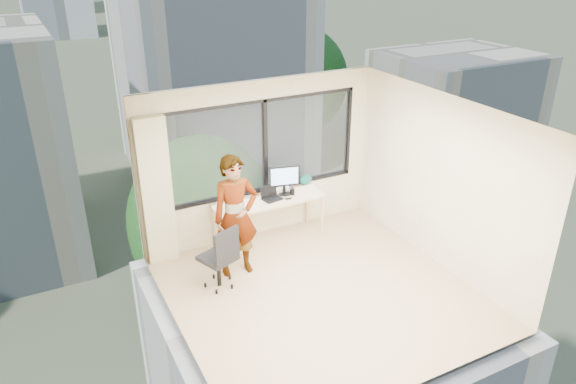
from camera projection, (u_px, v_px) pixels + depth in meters
floor at (321, 292)px, 7.62m from camera, size 4.00×4.00×0.01m
ceiling at (326, 115)px, 6.51m from camera, size 4.00×4.00×0.01m
wall_front at (424, 291)px, 5.46m from camera, size 4.00×0.01×2.60m
wall_left at (174, 247)px, 6.23m from camera, size 0.01×4.00×2.60m
wall_right at (441, 182)px, 7.90m from camera, size 0.01×4.00×2.60m
window_wall at (262, 146)px, 8.60m from camera, size 3.30×0.16×1.55m
curtain at (157, 192)px, 7.92m from camera, size 0.45×0.14×2.30m
desk at (269, 220)px, 8.79m from camera, size 1.80×0.60×0.75m
chair at (218, 256)px, 7.57m from camera, size 0.66×0.66×0.99m
person at (236, 216)px, 7.73m from camera, size 0.70×0.48×1.84m
monitor at (284, 180)px, 8.70m from camera, size 0.51×0.22×0.50m
game_console at (278, 188)px, 8.92m from camera, size 0.35×0.31×0.08m
laptop at (272, 194)px, 8.58m from camera, size 0.35×0.37×0.20m
cellphone at (288, 199)px, 8.63m from camera, size 0.11×0.06×0.01m
pen_cup at (292, 192)px, 8.76m from camera, size 0.10×0.10×0.10m
handbag at (306, 179)px, 9.12m from camera, size 0.25×0.18×0.18m
exterior_ground at (20, 38)px, 109.98m from camera, size 400.00×400.00×0.04m
near_bldg_b at (213, 75)px, 45.69m from camera, size 14.00×13.00×16.00m
near_bldg_c at (453, 112)px, 46.43m from camera, size 12.00×10.00×10.00m
tree_b at (205, 239)px, 27.79m from camera, size 7.60×7.60×9.00m
tree_c at (304, 91)px, 52.74m from camera, size 8.40×8.40×10.00m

